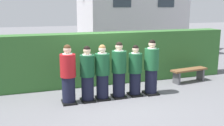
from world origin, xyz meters
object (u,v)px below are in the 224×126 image
at_px(student_front_row_1, 87,75).
at_px(student_front_row_4, 135,72).
at_px(student_front_row_5, 151,68).
at_px(student_front_row_3, 119,71).
at_px(wooden_bench, 189,72).
at_px(student_front_row_2, 102,74).
at_px(student_in_red_blazer, 68,76).

height_order(student_front_row_1, student_front_row_4, student_front_row_1).
height_order(student_front_row_4, student_front_row_5, student_front_row_5).
bearing_deg(student_front_row_4, student_front_row_3, -179.25).
bearing_deg(student_front_row_4, wooden_bench, 16.52).
bearing_deg(student_front_row_2, student_front_row_4, 0.60).
xyz_separation_m(student_front_row_2, student_front_row_3, (0.51, 0.00, 0.03)).
xyz_separation_m(student_front_row_2, wooden_bench, (3.42, 0.72, -0.41)).
height_order(student_front_row_1, student_front_row_3, student_front_row_3).
bearing_deg(student_front_row_1, student_front_row_4, 1.13).
bearing_deg(student_front_row_2, wooden_bench, 11.91).
distance_m(student_front_row_2, wooden_bench, 3.52).
height_order(student_in_red_blazer, student_front_row_1, student_in_red_blazer).
distance_m(student_front_row_1, student_front_row_3, 0.95).
bearing_deg(student_front_row_5, wooden_bench, 21.70).
distance_m(student_front_row_4, student_front_row_5, 0.52).
bearing_deg(student_in_red_blazer, student_front_row_3, 0.90).
bearing_deg(student_front_row_3, wooden_bench, 13.83).
relative_size(student_front_row_4, student_front_row_5, 0.91).
relative_size(student_front_row_1, student_front_row_2, 0.99).
bearing_deg(student_in_red_blazer, wooden_bench, 9.55).
xyz_separation_m(student_in_red_blazer, student_front_row_3, (1.49, 0.02, 0.00)).
distance_m(student_front_row_3, student_front_row_4, 0.52).
height_order(student_front_row_2, student_front_row_4, student_front_row_2).
distance_m(student_front_row_5, wooden_bench, 2.07).
relative_size(student_front_row_1, student_front_row_5, 0.94).
distance_m(student_in_red_blazer, student_front_row_4, 2.01).
bearing_deg(student_front_row_2, student_front_row_5, -1.00).
xyz_separation_m(student_in_red_blazer, student_front_row_2, (0.98, 0.02, -0.02)).
relative_size(student_in_red_blazer, wooden_bench, 1.14).
height_order(student_front_row_4, wooden_bench, student_front_row_4).
xyz_separation_m(student_in_red_blazer, student_front_row_1, (0.54, 0.00, -0.03)).
distance_m(student_front_row_1, student_front_row_4, 1.47).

